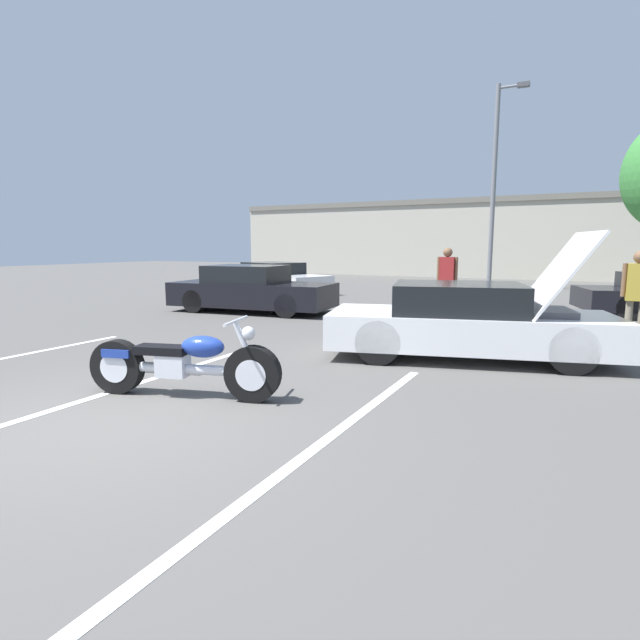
# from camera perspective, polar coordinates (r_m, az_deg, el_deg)

# --- Properties ---
(ground_plane) EXTENTS (80.00, 80.00, 0.00)m
(ground_plane) POSITION_cam_1_polar(r_m,az_deg,el_deg) (5.62, -23.38, -10.97)
(ground_plane) COLOR #514F4C
(parking_stripe_middle) EXTENTS (0.12, 5.69, 0.01)m
(parking_stripe_middle) POSITION_cam_1_polar(r_m,az_deg,el_deg) (6.68, -23.92, -7.88)
(parking_stripe_middle) COLOR white
(parking_stripe_middle) RESTS_ON ground
(parking_stripe_back) EXTENTS (0.12, 5.69, 0.01)m
(parking_stripe_back) POSITION_cam_1_polar(r_m,az_deg,el_deg) (4.78, 0.52, -13.64)
(parking_stripe_back) COLOR white
(parking_stripe_back) RESTS_ON ground
(far_building) EXTENTS (32.00, 4.20, 4.40)m
(far_building) POSITION_cam_1_polar(r_m,az_deg,el_deg) (30.74, 19.97, 9.02)
(far_building) COLOR #B2AD9E
(far_building) RESTS_ON ground
(light_pole) EXTENTS (1.21, 0.28, 7.94)m
(light_pole) POSITION_cam_1_polar(r_m,az_deg,el_deg) (21.55, 19.46, 14.85)
(light_pole) COLOR slate
(light_pole) RESTS_ON ground
(motorcycle) EXTENTS (2.36, 0.93, 0.97)m
(motorcycle) POSITION_cam_1_polar(r_m,az_deg,el_deg) (6.19, -15.41, -4.91)
(motorcycle) COLOR black
(motorcycle) RESTS_ON ground
(show_car_hood_open) EXTENTS (4.71, 2.80, 2.01)m
(show_car_hood_open) POSITION_cam_1_polar(r_m,az_deg,el_deg) (8.35, 16.69, -0.20)
(show_car_hood_open) COLOR white
(show_car_hood_open) RESTS_ON ground
(parked_car_left_row) EXTENTS (5.05, 3.38, 1.16)m
(parked_car_left_row) POSITION_cam_1_polar(r_m,az_deg,el_deg) (19.38, -5.12, 4.80)
(parked_car_left_row) COLOR silver
(parked_car_left_row) RESTS_ON ground
(parked_car_mid_row) EXTENTS (4.60, 2.20, 1.27)m
(parked_car_mid_row) POSITION_cam_1_polar(r_m,az_deg,el_deg) (13.78, -7.87, 3.41)
(parked_car_mid_row) COLOR black
(parked_car_mid_row) RESTS_ON ground
(spectator_near_motorcycle) EXTENTS (0.52, 0.23, 1.75)m
(spectator_near_motorcycle) POSITION_cam_1_polar(r_m,az_deg,el_deg) (13.00, 14.32, 4.90)
(spectator_near_motorcycle) COLOR gray
(spectator_near_motorcycle) RESTS_ON ground
(spectator_by_show_car) EXTENTS (0.52, 0.23, 1.72)m
(spectator_by_show_car) POSITION_cam_1_polar(r_m,az_deg,el_deg) (10.48, 32.54, 2.90)
(spectator_by_show_car) COLOR gray
(spectator_by_show_car) RESTS_ON ground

